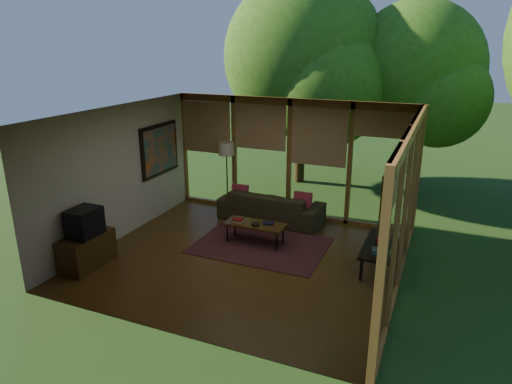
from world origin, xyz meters
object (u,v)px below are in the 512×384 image
at_px(media_cabinet, 87,250).
at_px(side_console, 382,247).
at_px(sofa, 271,206).
at_px(floor_lamp, 227,153).
at_px(television, 84,222).
at_px(coffee_table, 255,225).

bearing_deg(media_cabinet, side_console, 22.14).
bearing_deg(side_console, sofa, 152.29).
distance_m(media_cabinet, floor_lamp, 3.92).
relative_size(sofa, side_console, 1.66).
xyz_separation_m(media_cabinet, side_console, (4.87, 1.98, 0.11)).
bearing_deg(television, floor_lamp, 74.65).
bearing_deg(coffee_table, floor_lamp, 131.84).
relative_size(media_cabinet, television, 1.82).
height_order(floor_lamp, coffee_table, floor_lamp).
bearing_deg(floor_lamp, media_cabinet, -105.64).
xyz_separation_m(sofa, coffee_table, (0.15, -1.28, 0.05)).
bearing_deg(side_console, television, -157.78).
distance_m(sofa, floor_lamp, 1.64).
xyz_separation_m(television, side_console, (4.85, 1.98, -0.44)).
relative_size(media_cabinet, side_console, 0.71).
distance_m(sofa, television, 4.06).
xyz_separation_m(floor_lamp, side_console, (3.86, -1.64, -1.00)).
bearing_deg(sofa, television, 58.72).
bearing_deg(sofa, side_console, 154.39).
height_order(sofa, media_cabinet, sofa).
bearing_deg(television, coffee_table, 41.29).
bearing_deg(television, side_console, 22.22).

